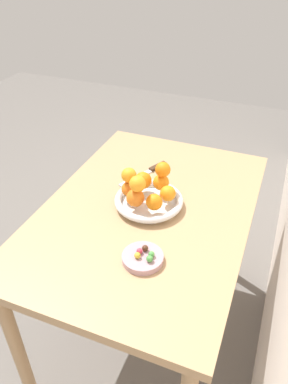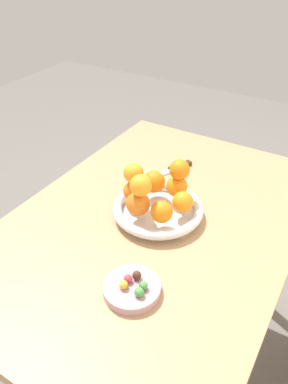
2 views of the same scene
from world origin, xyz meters
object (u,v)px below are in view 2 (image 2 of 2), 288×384
Objects in this scene: orange_0 at (177,186)px; orange_1 at (154,182)px; orange_3 at (138,204)px; knife at (166,172)px; orange_8 at (141,185)px; orange_4 at (162,212)px; orange_7 at (180,170)px; candy_ball_0 at (143,286)px; dining_table at (155,241)px; orange_5 at (183,202)px; candy_dish at (132,288)px; candy_ball_3 at (124,285)px; candy_ball_1 at (139,292)px; candy_ball_4 at (137,275)px; candy_ball_2 at (128,279)px; orange_2 at (134,190)px; fruit_bowl at (157,209)px; orange_6 at (133,173)px.

orange_0 is 0.07m from orange_1.
knife is (-0.28, -0.06, -0.07)m from orange_3.
orange_0 is at bearing 158.25° from orange_3.
orange_8 reaches higher than orange_0.
orange_7 is (-0.12, -0.01, 0.06)m from orange_4.
candy_ball_0 is 0.52m from knife.
dining_table is 18.60× the size of orange_5.
candy_ball_3 is at bearing -36.30° from candy_dish.
orange_7 reaches higher than orange_5.
orange_4 is at bearing 8.47° from orange_0.
orange_1 reaches higher than orange_0.
orange_8 is at bearing 93.06° from orange_3.
candy_ball_1 is (0.23, 0.14, -0.04)m from orange_3.
orange_8 is at bearing -151.27° from candy_ball_4.
dining_table is 17.66× the size of orange_0.
candy_ball_2 is at bearing -115.65° from candy_ball_1.
orange_5 is (-0.03, 0.07, 0.16)m from dining_table.
orange_8 reaches higher than orange_1.
candy_ball_0 is (0.21, 0.07, -0.04)m from orange_4.
candy_ball_0 is (0.34, 0.09, -0.04)m from orange_0.
orange_3 is at bearing -155.86° from candy_ball_3.
orange_2 is 2.81× the size of candy_ball_0.
orange_3 is 0.07m from orange_4.
knife is (-0.15, -0.12, -0.13)m from orange_7.
candy_ball_2 is (0.33, 0.04, -0.10)m from orange_7.
orange_7 is at bearing 153.39° from fruit_bowl.
orange_6 is (-0.27, -0.16, 0.11)m from candy_dish.
orange_2 is at bearing -148.93° from candy_dish.
orange_6 reaches higher than candy_ball_0.
orange_6 reaches higher than orange_5.
orange_3 is at bearing -154.08° from candy_ball_2.
candy_ball_2 is at bearing -89.16° from candy_ball_0.
orange_0 is 0.34m from candy_ball_2.
fruit_bowl is 4.40× the size of orange_5.
dining_table is 16.57× the size of orange_1.
candy_ball_4 is (-0.02, -0.03, 0.00)m from candy_ball_0.
orange_3 is at bearing 12.30° from knife.
orange_5 is at bearing 98.25° from fruit_bowl.
orange_0 reaches higher than candy_ball_4.
orange_1 is 0.27× the size of knife.
candy_ball_4 is at bearing -122.34° from candy_ball_0.
candy_ball_3 is (0.27, 0.07, 0.12)m from dining_table.
dining_table is 50.75× the size of candy_ball_1.
orange_8 is (0.05, 0.05, 0.07)m from orange_2.
orange_5 is at bearing 98.25° from orange_2.
orange_1 reaches higher than knife.
orange_8 reaches higher than orange_4.
orange_8 is (0.11, 0.02, 0.06)m from orange_1.
knife is at bearing -162.18° from candy_ball_3.
knife is at bearing -158.07° from candy_ball_1.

